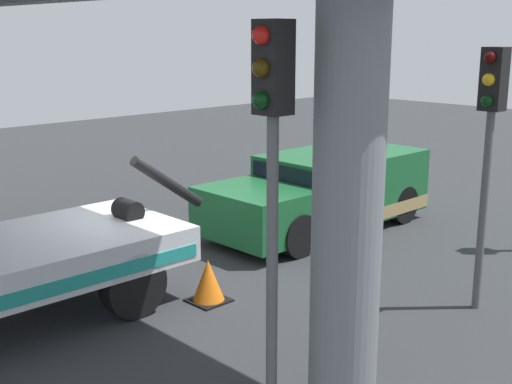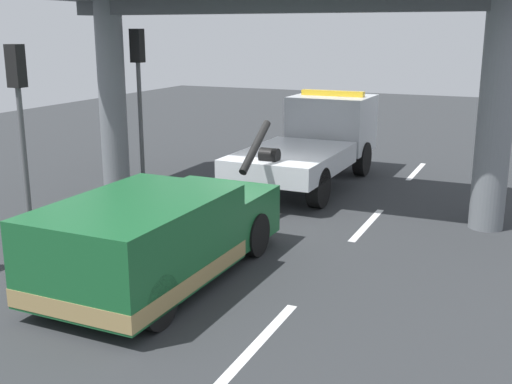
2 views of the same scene
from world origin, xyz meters
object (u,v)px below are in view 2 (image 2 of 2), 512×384
Objects in this scene: towed_van_green at (157,238)px; traffic_light_mid at (139,72)px; traffic_light_far at (19,95)px; tow_truck_white at (316,139)px; traffic_cone_orange at (209,195)px.

traffic_light_mid is (6.20, 4.47, 2.32)m from towed_van_green.
traffic_light_far is at bearing 180.00° from traffic_light_mid.
traffic_light_mid reaches higher than tow_truck_white.
traffic_light_mid reaches higher than traffic_cone_orange.
tow_truck_white is 5.30m from traffic_light_mid.
towed_van_green is 7.99m from traffic_light_mid.
traffic_cone_orange is at bearing -119.43° from traffic_light_mid.
traffic_light_mid is (4.50, 0.00, 0.22)m from traffic_light_far.
traffic_light_far is 4.50m from traffic_light_mid.
traffic_light_mid is 4.48m from traffic_cone_orange.
tow_truck_white is at bearing -64.75° from traffic_light_mid.
tow_truck_white is 1.85× the size of traffic_light_far.
traffic_light_mid is at bearing 60.57° from traffic_cone_orange.
traffic_light_far reaches higher than towed_van_green.
towed_van_green is 4.71m from traffic_cone_orange.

